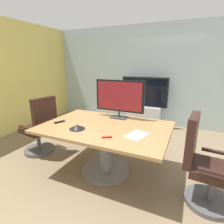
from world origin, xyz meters
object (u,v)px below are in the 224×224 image
at_px(conference_table, 105,137).
at_px(tv_monitor, 119,97).
at_px(wall_display_unit, 144,110).
at_px(office_chair_right, 204,168).
at_px(office_chair_left, 41,130).
at_px(remote_control, 60,122).
at_px(conference_phone, 77,127).

xyz_separation_m(conference_table, tv_monitor, (0.04, 0.46, 0.55)).
relative_size(tv_monitor, wall_display_unit, 0.64).
bearing_deg(office_chair_right, office_chair_left, 93.19).
bearing_deg(remote_control, conference_phone, 5.81).
height_order(conference_table, office_chair_left, office_chair_left).
bearing_deg(conference_table, office_chair_right, -3.63).
bearing_deg(conference_table, remote_control, -167.73).
height_order(office_chair_right, wall_display_unit, wall_display_unit).
bearing_deg(office_chair_right, remote_control, 97.67).
bearing_deg(tv_monitor, office_chair_left, -163.01).
bearing_deg(remote_control, conference_table, 34.80).
bearing_deg(office_chair_left, tv_monitor, 115.92).
xyz_separation_m(office_chair_right, remote_control, (-2.08, -0.07, 0.31)).
height_order(conference_table, remote_control, remote_control).
distance_m(office_chair_right, tv_monitor, 1.57).
distance_m(conference_table, remote_control, 0.76).
relative_size(tv_monitor, conference_phone, 3.82).
distance_m(office_chair_right, remote_control, 2.10).
relative_size(office_chair_left, remote_control, 6.41).
distance_m(office_chair_right, conference_phone, 1.70).
distance_m(conference_phone, remote_control, 0.44).
xyz_separation_m(conference_table, conference_phone, (-0.30, -0.28, 0.22)).
height_order(office_chair_left, conference_phone, office_chair_left).
relative_size(conference_table, tv_monitor, 2.23).
xyz_separation_m(tv_monitor, wall_display_unit, (-0.04, 1.85, -0.68)).
bearing_deg(office_chair_right, conference_phone, 102.51).
distance_m(office_chair_left, remote_control, 0.73).
xyz_separation_m(office_chair_left, remote_control, (0.64, -0.19, 0.31)).
bearing_deg(conference_phone, office_chair_right, 6.79).
xyz_separation_m(office_chair_left, tv_monitor, (1.40, 0.43, 0.66)).
bearing_deg(wall_display_unit, office_chair_left, -120.70).
relative_size(office_chair_left, office_chair_right, 1.00).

